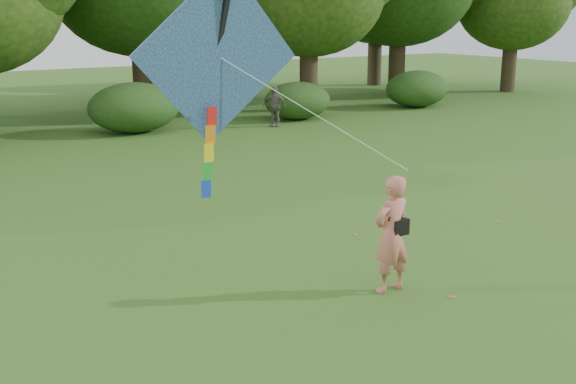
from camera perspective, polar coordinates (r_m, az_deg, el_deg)
ground at (r=11.28m, az=7.01°, el=-9.29°), size 100.00×100.00×0.00m
man_kite_flyer at (r=11.74m, az=8.17°, el=-3.33°), size 0.74×0.52×1.94m
bystander_right at (r=28.61m, az=-1.06°, el=6.80°), size 0.94×0.95×1.61m
crossbody_bag at (r=11.76m, az=8.72°, el=-2.67°), size 0.43×0.20×0.74m
flying_kite at (r=10.16m, az=-5.60°, el=10.41°), size 4.30×1.06×3.26m
shrub_band at (r=26.45m, az=-19.40°, el=5.50°), size 39.15×3.22×1.88m
fallen_leaves at (r=16.31m, az=-8.95°, el=-1.91°), size 10.89×12.29×0.01m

